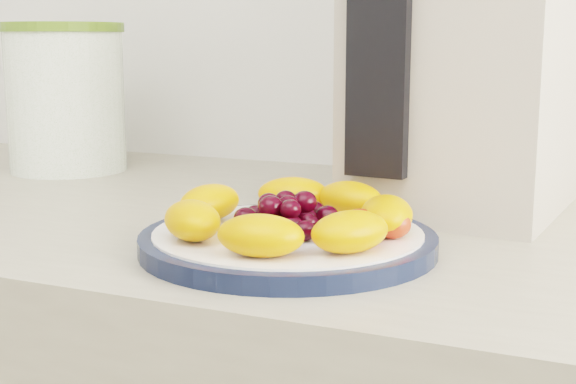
% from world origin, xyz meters
% --- Properties ---
extents(plate_rim, '(0.25, 0.25, 0.01)m').
position_xyz_m(plate_rim, '(0.10, 1.05, 0.91)').
color(plate_rim, '#111A33').
rests_on(plate_rim, counter).
extents(plate_face, '(0.22, 0.22, 0.02)m').
position_xyz_m(plate_face, '(0.10, 1.05, 0.91)').
color(plate_face, white).
rests_on(plate_face, counter).
extents(canister, '(0.19, 0.19, 0.18)m').
position_xyz_m(canister, '(-0.34, 1.32, 0.99)').
color(canister, '#437424').
rests_on(canister, counter).
extents(canister_lid, '(0.20, 0.20, 0.01)m').
position_xyz_m(canister_lid, '(-0.34, 1.32, 1.09)').
color(canister_lid, '#597A29').
rests_on(canister_lid, canister).
extents(appliance_body, '(0.21, 0.28, 0.33)m').
position_xyz_m(appliance_body, '(0.20, 1.31, 1.07)').
color(appliance_body, '#B1A798').
rests_on(appliance_body, counter).
extents(appliance_panel, '(0.06, 0.02, 0.25)m').
position_xyz_m(appliance_panel, '(0.14, 1.17, 1.07)').
color(appliance_panel, black).
rests_on(appliance_panel, appliance_body).
extents(fruit_plate, '(0.21, 0.21, 0.03)m').
position_xyz_m(fruit_plate, '(0.10, 1.06, 0.93)').
color(fruit_plate, orange).
rests_on(fruit_plate, plate_face).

